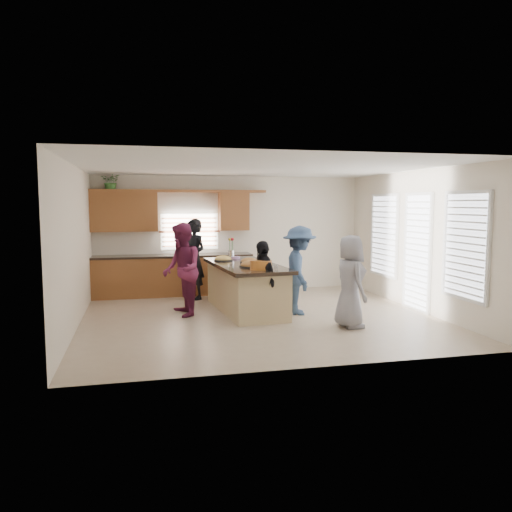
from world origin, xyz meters
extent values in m
plane|color=tan|center=(0.00, 0.00, 0.00)|extent=(6.50, 6.50, 0.00)
cube|color=silver|center=(0.00, 3.00, 1.40)|extent=(6.50, 0.02, 2.80)
cube|color=silver|center=(0.00, -3.00, 1.40)|extent=(6.50, 0.02, 2.80)
cube|color=silver|center=(-3.25, 0.00, 1.40)|extent=(0.02, 6.00, 2.80)
cube|color=silver|center=(3.25, 0.00, 1.40)|extent=(0.02, 6.00, 2.80)
cube|color=white|center=(0.00, 0.00, 2.80)|extent=(6.50, 6.00, 0.02)
cube|color=brown|center=(-1.43, 2.69, 0.45)|extent=(3.65, 0.62, 0.90)
cube|color=black|center=(-1.43, 2.69, 0.93)|extent=(3.70, 0.65, 0.05)
cube|color=brown|center=(-2.50, 2.82, 1.95)|extent=(1.50, 0.36, 0.90)
cube|color=brown|center=(0.05, 2.82, 1.95)|extent=(0.70, 0.36, 0.90)
cube|color=brown|center=(-1.23, 2.82, 2.43)|extent=(4.05, 0.40, 0.06)
cube|color=brown|center=(-1.00, 2.96, 1.48)|extent=(1.35, 0.08, 0.85)
cube|color=white|center=(3.22, 1.30, 1.42)|extent=(0.06, 1.10, 1.75)
cube|color=white|center=(3.22, -0.10, 1.17)|extent=(0.06, 0.85, 2.25)
cube|color=white|center=(3.22, -1.60, 1.42)|extent=(0.06, 1.10, 1.75)
cube|color=tan|center=(-0.13, 0.62, 0.44)|extent=(1.20, 2.57, 0.88)
cube|color=black|center=(-0.13, 0.62, 0.92)|extent=(1.36, 2.78, 0.07)
cube|color=black|center=(-0.13, 0.62, 0.04)|extent=(1.11, 2.49, 0.08)
cylinder|color=black|center=(-0.13, 0.11, 0.96)|extent=(0.46, 0.46, 0.02)
ellipsoid|color=#C0793C|center=(-0.13, 0.11, 0.98)|extent=(0.41, 0.41, 0.19)
cylinder|color=black|center=(-0.03, 0.76, 0.96)|extent=(0.36, 0.36, 0.02)
ellipsoid|color=#C0793C|center=(-0.03, 0.76, 0.98)|extent=(0.33, 0.33, 0.15)
cylinder|color=black|center=(-0.48, 1.25, 0.96)|extent=(0.39, 0.39, 0.02)
ellipsoid|color=tan|center=(-0.48, 1.25, 0.98)|extent=(0.35, 0.35, 0.16)
cylinder|color=#C56B24|center=(-0.04, -0.30, 1.03)|extent=(0.40, 0.40, 0.17)
cylinder|color=beige|center=(-0.04, -0.30, 1.10)|extent=(0.32, 0.32, 0.04)
cylinder|color=white|center=(0.21, -0.43, 1.00)|extent=(0.08, 0.08, 0.10)
cylinder|color=#C492D5|center=(-0.14, 1.58, 0.97)|extent=(0.20, 0.20, 0.04)
cylinder|color=silver|center=(-0.23, 1.64, 1.04)|extent=(0.14, 0.14, 0.18)
imported|color=#417C31|center=(-2.76, 2.82, 2.64)|extent=(0.51, 0.47, 0.47)
imported|color=black|center=(-1.00, 2.10, 0.90)|extent=(0.72, 0.79, 1.81)
imported|color=maroon|center=(-1.40, 0.45, 0.89)|extent=(0.77, 0.94, 1.78)
imported|color=black|center=(0.00, -0.25, 0.74)|extent=(0.50, 0.91, 1.47)
imported|color=navy|center=(0.83, 0.11, 0.86)|extent=(0.84, 1.21, 1.72)
imported|color=gray|center=(1.35, -1.09, 0.80)|extent=(0.54, 0.81, 1.60)
camera|label=1|loc=(-2.16, -9.00, 2.14)|focal=35.00mm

